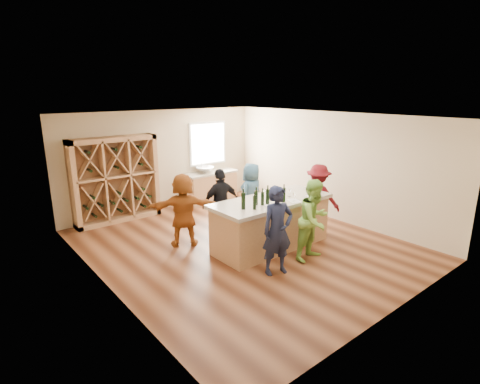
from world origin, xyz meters
TOP-DOWN VIEW (x-y plane):
  - floor at (0.00, 0.00)m, footprint 6.00×7.00m
  - ceiling at (0.00, 0.00)m, footprint 6.00×7.00m
  - wall_back at (0.00, 3.55)m, footprint 6.00×0.10m
  - wall_front at (0.00, -3.55)m, footprint 6.00×0.10m
  - wall_left at (-3.05, 0.00)m, footprint 0.10×7.00m
  - wall_right at (3.05, 0.00)m, footprint 0.10×7.00m
  - window_frame at (1.50, 3.47)m, footprint 1.30×0.06m
  - window_pane at (1.50, 3.44)m, footprint 1.18×0.01m
  - wine_rack at (-1.50, 3.27)m, footprint 2.20×0.45m
  - back_counter_base at (1.40, 3.20)m, footprint 1.60×0.58m
  - back_counter_top at (1.40, 3.20)m, footprint 1.70×0.62m
  - sink at (1.20, 3.20)m, footprint 0.54×0.54m
  - faucet at (1.20, 3.38)m, footprint 0.02×0.02m
  - tasting_counter_base at (0.42, -0.48)m, footprint 2.60×1.00m
  - tasting_counter_top at (0.42, -0.48)m, footprint 2.72×1.12m
  - wine_bottle_a at (-0.49, -0.62)m, footprint 0.10×0.10m
  - wine_bottle_b at (-0.33, -0.77)m, footprint 0.09×0.09m
  - wine_bottle_c at (-0.10, -0.56)m, footprint 0.09×0.09m
  - wine_bottle_d at (-0.02, -0.66)m, footprint 0.09×0.09m
  - wine_bottle_e at (0.12, -0.67)m, footprint 0.09×0.09m
  - wine_glass_a at (0.14, -0.96)m, footprint 0.09×0.09m
  - wine_glass_b at (0.68, -0.88)m, footprint 0.08×0.08m
  - wine_glass_c at (1.06, -0.92)m, footprint 0.07×0.07m
  - wine_glass_d at (0.85, -0.59)m, footprint 0.08×0.08m
  - wine_glass_e at (1.42, -0.72)m, footprint 0.10×0.10m
  - tasting_menu_a at (0.09, -0.86)m, footprint 0.23×0.31m
  - tasting_menu_b at (0.70, -0.86)m, footprint 0.31×0.36m
  - tasting_menu_c at (1.26, -0.88)m, footprint 0.25×0.31m
  - person_near_left at (-0.35, -1.43)m, footprint 0.71×0.59m
  - person_near_right at (0.66, -1.45)m, footprint 0.84×0.51m
  - person_server at (2.02, -0.42)m, footprint 0.87×1.16m
  - person_far_mid at (-0.04, 0.72)m, footprint 0.99×0.59m
  - person_far_right at (1.01, 0.86)m, footprint 0.89×0.71m
  - person_far_left at (-1.00, 0.80)m, footprint 1.58×1.22m
  - wine_bottle_f at (0.47, -0.78)m, footprint 0.07×0.07m
  - wine_glass_f at (0.37, -0.28)m, footprint 0.07×0.07m

SIDE VIEW (x-z plane):
  - floor at x=0.00m, z-range -0.10..0.00m
  - back_counter_base at x=1.40m, z-range 0.00..0.86m
  - tasting_counter_base at x=0.42m, z-range 0.00..1.00m
  - person_far_right at x=1.01m, z-range 0.00..1.58m
  - person_far_mid at x=-0.04m, z-range 0.00..1.61m
  - person_server at x=2.02m, z-range 0.00..1.62m
  - person_far_left at x=-1.00m, z-range 0.00..1.63m
  - person_near_right at x=0.66m, z-range 0.00..1.65m
  - person_near_left at x=-0.35m, z-range 0.00..1.68m
  - back_counter_top at x=1.40m, z-range 0.86..0.92m
  - sink at x=1.20m, z-range 0.92..1.11m
  - tasting_counter_top at x=0.42m, z-range 1.00..1.08m
  - faucet at x=1.20m, z-range 0.92..1.22m
  - tasting_menu_a at x=0.09m, z-range 1.08..1.08m
  - tasting_menu_b at x=0.70m, z-range 1.08..1.08m
  - tasting_menu_c at x=1.26m, z-range 1.08..1.08m
  - wine_rack at x=-1.50m, z-range 0.00..2.20m
  - wine_glass_b at x=0.68m, z-range 1.08..1.24m
  - wine_glass_d at x=0.85m, z-range 1.08..1.25m
  - wine_glass_f at x=0.37m, z-range 1.08..1.26m
  - wine_glass_a at x=0.14m, z-range 1.08..1.26m
  - wine_glass_c at x=1.06m, z-range 1.08..1.27m
  - wine_glass_e at x=1.42m, z-range 1.08..1.27m
  - wine_bottle_d at x=-0.02m, z-range 1.08..1.35m
  - wine_bottle_b at x=-0.33m, z-range 1.08..1.36m
  - wine_bottle_c at x=-0.10m, z-range 1.08..1.37m
  - wine_bottle_f at x=0.47m, z-range 1.08..1.38m
  - wine_bottle_e at x=0.12m, z-range 1.08..1.39m
  - wine_bottle_a at x=-0.49m, z-range 1.08..1.42m
  - wall_back at x=0.00m, z-range 0.00..2.80m
  - wall_front at x=0.00m, z-range 0.00..2.80m
  - wall_left at x=-3.05m, z-range 0.00..2.80m
  - wall_right at x=3.05m, z-range 0.00..2.80m
  - window_frame at x=1.50m, z-range 1.10..2.40m
  - window_pane at x=1.50m, z-range 1.16..2.34m
  - ceiling at x=0.00m, z-range 2.80..2.90m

